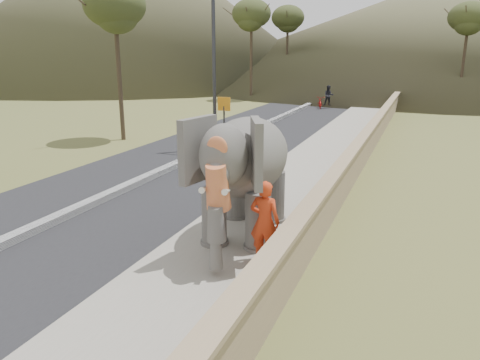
{
  "coord_description": "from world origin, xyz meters",
  "views": [
    {
      "loc": [
        3.78,
        -5.58,
        4.44
      ],
      "look_at": [
        0.2,
        3.5,
        1.7
      ],
      "focal_mm": 35.0,
      "sensor_mm": 36.0,
      "label": 1
    }
  ],
  "objects": [
    {
      "name": "ground",
      "position": [
        0.0,
        0.0,
        0.0
      ],
      "size": [
        160.0,
        160.0,
        0.0
      ],
      "primitive_type": "plane",
      "color": "olive",
      "rests_on": "ground"
    },
    {
      "name": "trees",
      "position": [
        1.81,
        29.86,
        4.09
      ],
      "size": [
        48.12,
        43.32,
        9.26
      ],
      "color": "#473828",
      "rests_on": "ground"
    },
    {
      "name": "hill_far",
      "position": [
        5.0,
        70.0,
        7.0
      ],
      "size": [
        80.0,
        80.0,
        14.0
      ],
      "primitive_type": "cone",
      "color": "brown",
      "rests_on": "ground"
    },
    {
      "name": "motorcyclist",
      "position": [
        -3.55,
        30.54,
        0.68
      ],
      "size": [
        1.57,
        1.88,
        1.78
      ],
      "color": "#9B0E0E",
      "rests_on": "ground"
    },
    {
      "name": "median",
      "position": [
        -5.0,
        10.0,
        0.11
      ],
      "size": [
        0.35,
        120.0,
        0.22
      ],
      "primitive_type": "cube",
      "color": "black",
      "rests_on": "ground"
    },
    {
      "name": "road",
      "position": [
        -5.0,
        10.0,
        0.01
      ],
      "size": [
        7.0,
        120.0,
        0.03
      ],
      "primitive_type": "cube",
      "color": "black",
      "rests_on": "ground"
    },
    {
      "name": "signboard",
      "position": [
        -4.5,
        13.48,
        1.64
      ],
      "size": [
        0.6,
        0.08,
        2.4
      ],
      "color": "#2D2D33",
      "rests_on": "ground"
    },
    {
      "name": "hill_left",
      "position": [
        -38.0,
        55.0,
        11.0
      ],
      "size": [
        60.0,
        60.0,
        22.0
      ],
      "primitive_type": "cone",
      "color": "brown",
      "rests_on": "ground"
    },
    {
      "name": "parapet",
      "position": [
        1.65,
        10.0,
        0.55
      ],
      "size": [
        0.3,
        120.0,
        1.1
      ],
      "primitive_type": "cube",
      "color": "tan",
      "rests_on": "ground"
    },
    {
      "name": "lamppost",
      "position": [
        -4.69,
        13.58,
        4.87
      ],
      "size": [
        1.76,
        0.36,
        8.0
      ],
      "color": "#2B2B2F",
      "rests_on": "ground"
    },
    {
      "name": "walkway",
      "position": [
        0.0,
        10.0,
        0.07
      ],
      "size": [
        3.0,
        120.0,
        0.15
      ],
      "primitive_type": "cube",
      "color": "#9E9687",
      "rests_on": "ground"
    },
    {
      "name": "elephant_and_man",
      "position": [
        0.02,
        4.36,
        1.6
      ],
      "size": [
        2.51,
        4.25,
        2.93
      ],
      "color": "#67635D",
      "rests_on": "ground"
    }
  ]
}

